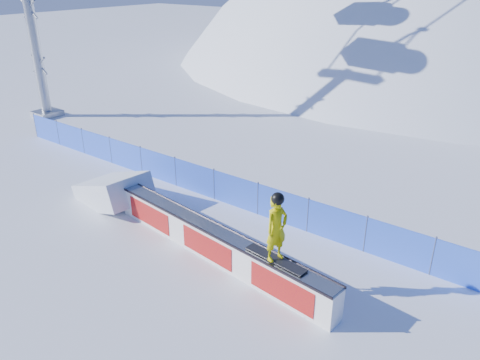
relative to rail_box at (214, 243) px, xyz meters
The scene contains 6 objects.
ground 3.84m from the rail_box, 157.65° to the right, with size 160.00×160.00×0.00m, color white.
snow_hill 44.72m from the rail_box, 94.96° to the left, with size 64.00×64.00×64.00m.
safety_fence 4.66m from the rail_box, 139.04° to the left, with size 22.05×0.05×1.30m.
rail_box is the anchor object (origin of this frame).
snow_ramp 5.46m from the rail_box, behind, with size 2.75×1.84×1.03m, color white, non-canonical shape.
snowboarder 2.81m from the rail_box, ahead, with size 1.89×0.75×1.95m.
Camera 1 is at (11.32, -7.61, 8.00)m, focal length 35.00 mm.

